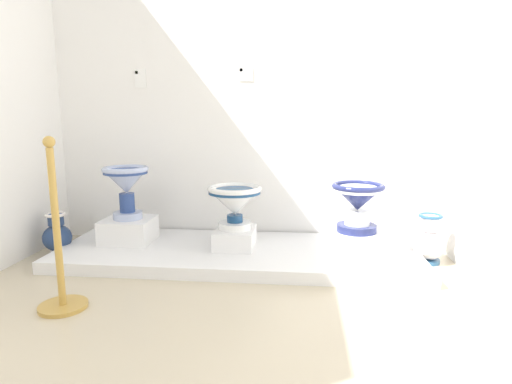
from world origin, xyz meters
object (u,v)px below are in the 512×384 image
Objects in this scene: decorative_vase_spare at (429,242)px; plinth_block_central_ornate at (129,230)px; antique_toilet_central_ornate at (126,182)px; plinth_block_tall_cobalt at (356,241)px; antique_toilet_squat_floral at (235,201)px; decorative_vase_corner at (57,235)px; stanchion_post_near_left at (59,262)px; plinth_block_squat_floral at (235,238)px; info_placard_second at (245,74)px; info_placard_first at (140,78)px; antique_toilet_tall_cobalt at (358,200)px.

plinth_block_central_ornate is at bearing 179.80° from decorative_vase_spare.
plinth_block_tall_cobalt is (1.78, -0.06, -0.41)m from antique_toilet_central_ornate.
plinth_block_central_ornate is 0.93× the size of antique_toilet_squat_floral.
decorative_vase_corner is (-0.54, -0.11, -0.03)m from plinth_block_central_ornate.
plinth_block_tall_cobalt is 0.40× the size of stanchion_post_near_left.
plinth_block_squat_floral is 0.29m from antique_toilet_squat_floral.
antique_toilet_squat_floral is (0.87, -0.04, -0.12)m from antique_toilet_central_ornate.
decorative_vase_spare is (2.32, -0.01, -0.41)m from antique_toilet_central_ornate.
info_placard_second is (0.89, 0.42, 1.24)m from plinth_block_central_ornate.
plinth_block_squat_floral is at bearing 178.50° from plinth_block_tall_cobalt.
antique_toilet_squat_floral is 1.44m from decorative_vase_corner.
plinth_block_central_ornate is at bearing -89.63° from info_placard_first.
plinth_block_squat_floral is at bearing 2.81° from decorative_vase_corner.
info_placard_second reaches higher than plinth_block_squat_floral.
plinth_block_central_ornate is 0.55m from decorative_vase_corner.
plinth_block_central_ornate is 1.59m from info_placard_second.
decorative_vase_corner is 0.91× the size of decorative_vase_spare.
plinth_block_central_ornate is 1.80m from antique_toilet_tall_cobalt.
info_placard_second is 0.31× the size of decorative_vase_spare.
antique_toilet_central_ornate reaches higher than antique_toilet_tall_cobalt.
plinth_block_tall_cobalt is at bearing -15.15° from info_placard_first.
antique_toilet_squat_floral is 1.11× the size of decorative_vase_spare.
decorative_vase_spare is at bearing -0.20° from antique_toilet_central_ornate.
antique_toilet_squat_floral is 1.37m from info_placard_first.
plinth_block_tall_cobalt is at bearing 0.00° from antique_toilet_tall_cobalt.
info_placard_first is at bearing 180.00° from info_placard_second.
antique_toilet_tall_cobalt reaches higher than plinth_block_squat_floral.
decorative_vase_spare is at bearing -0.20° from plinth_block_central_ornate.
antique_toilet_tall_cobalt is (0.91, -0.02, 0.32)m from plinth_block_squat_floral.
antique_toilet_squat_floral is at bearing 178.50° from plinth_block_tall_cobalt.
info_placard_first reaches higher than stanchion_post_near_left.
antique_toilet_central_ornate is at bearing -154.81° from info_placard_second.
plinth_block_squat_floral is at bearing 48.93° from stanchion_post_near_left.
info_placard_second is at bearing 86.42° from antique_toilet_squat_floral.
info_placard_second reaches higher than antique_toilet_central_ornate.
antique_toilet_central_ornate is 1.30m from info_placard_second.
antique_toilet_central_ornate is at bearing 75.96° from plinth_block_central_ornate.
antique_toilet_squat_floral reaches higher than plinth_block_squat_floral.
info_placard_second is 2.03m from stanchion_post_near_left.
info_placard_first is (-1.78, 0.48, 1.23)m from plinth_block_tall_cobalt.
plinth_block_central_ornate is at bearing 177.50° from antique_toilet_squat_floral.
antique_toilet_tall_cobalt is 0.63m from decorative_vase_spare.
decorative_vase_corner is at bearing -168.87° from plinth_block_central_ornate.
antique_toilet_tall_cobalt is 2.01m from stanchion_post_near_left.
info_placard_first is at bearing 152.17° from plinth_block_squat_floral.
info_placard_second is at bearing 163.25° from decorative_vase_spare.
antique_toilet_tall_cobalt is at bearing 1.11° from decorative_vase_corner.
plinth_block_squat_floral is 1.58m from info_placard_first.
plinth_block_squat_floral is 0.95× the size of antique_toilet_tall_cobalt.
plinth_block_squat_floral is 1.45m from decorative_vase_spare.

